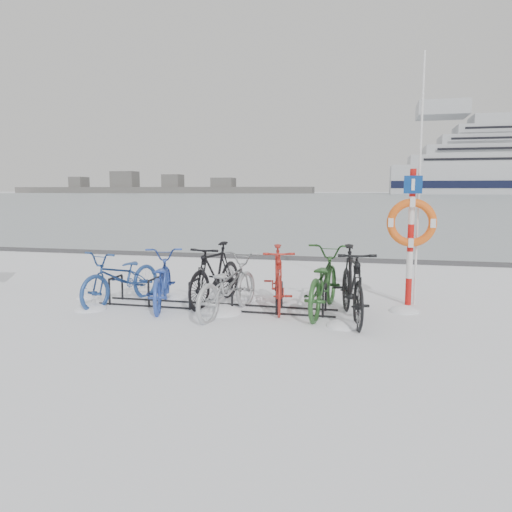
% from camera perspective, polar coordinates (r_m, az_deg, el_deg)
% --- Properties ---
extents(ground, '(900.00, 900.00, 0.00)m').
position_cam_1_polar(ground, '(8.33, -4.71, -5.91)').
color(ground, white).
rests_on(ground, ground).
extents(ice_sheet, '(400.00, 298.00, 0.02)m').
position_cam_1_polar(ice_sheet, '(162.72, 12.62, 6.72)').
color(ice_sheet, '#A9B5BF').
rests_on(ice_sheet, ground).
extents(quay_edge, '(400.00, 0.25, 0.10)m').
position_cam_1_polar(quay_edge, '(13.95, 2.84, -0.21)').
color(quay_edge, '#3F3F42').
rests_on(quay_edge, ground).
extents(bike_rack, '(4.00, 0.48, 0.46)m').
position_cam_1_polar(bike_rack, '(8.29, -4.72, -4.69)').
color(bike_rack, black).
rests_on(bike_rack, ground).
extents(lifebuoy_station, '(0.80, 0.23, 4.15)m').
position_cam_1_polar(lifebuoy_station, '(8.64, 17.38, 3.61)').
color(lifebuoy_station, red).
rests_on(lifebuoy_station, ground).
extents(shoreline, '(180.00, 12.00, 9.50)m').
position_cam_1_polar(shoreline, '(295.25, -11.63, 7.60)').
color(shoreline, '#505050').
rests_on(shoreline, ground).
extents(bike_0, '(1.10, 1.95, 0.97)m').
position_cam_1_polar(bike_0, '(8.87, -15.07, -2.12)').
color(bike_0, navy).
rests_on(bike_0, ground).
extents(bike_1, '(1.16, 1.94, 0.96)m').
position_cam_1_polar(bike_1, '(8.48, -10.81, -2.45)').
color(bike_1, '#2B4AAD').
rests_on(bike_1, ground).
extents(bike_2, '(0.82, 1.86, 1.08)m').
position_cam_1_polar(bike_2, '(8.57, -4.68, -1.83)').
color(bike_2, black).
rests_on(bike_2, ground).
extents(bike_3, '(1.01, 1.94, 0.97)m').
position_cam_1_polar(bike_3, '(7.84, -3.30, -3.13)').
color(bike_3, '#A3A7AB').
rests_on(bike_3, ground).
extents(bike_4, '(0.87, 1.84, 1.07)m').
position_cam_1_polar(bike_4, '(8.22, 2.54, -2.27)').
color(bike_4, '#B52820').
rests_on(bike_4, ground).
extents(bike_5, '(0.88, 2.09, 1.07)m').
position_cam_1_polar(bike_5, '(8.03, 7.65, -2.56)').
color(bike_5, '#295626').
rests_on(bike_5, ground).
extents(bike_6, '(0.90, 1.98, 1.15)m').
position_cam_1_polar(bike_6, '(7.60, 10.93, -2.91)').
color(bike_6, black).
rests_on(bike_6, ground).
extents(snow_drifts, '(5.97, 1.91, 0.24)m').
position_cam_1_polar(snow_drifts, '(8.15, -2.68, -6.20)').
color(snow_drifts, white).
rests_on(snow_drifts, ground).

